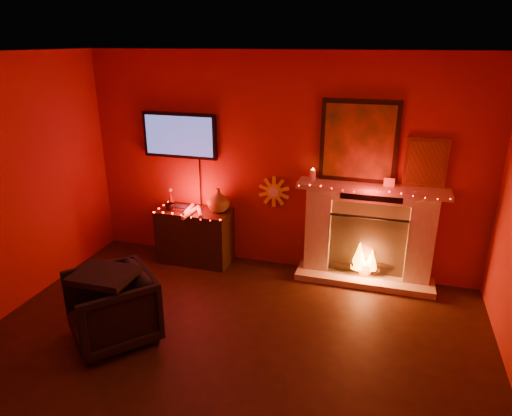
{
  "coord_description": "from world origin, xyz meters",
  "views": [
    {
      "loc": [
        1.3,
        -2.82,
        2.8
      ],
      "look_at": [
        -0.05,
        1.7,
        1.06
      ],
      "focal_mm": 32.0,
      "sensor_mm": 36.0,
      "label": 1
    }
  ],
  "objects_px": {
    "armchair": "(112,308)",
    "console_table": "(196,232)",
    "tv": "(180,136)",
    "sunburst_clock": "(274,192)",
    "fireplace": "(368,225)"
  },
  "relations": [
    {
      "from": "armchair",
      "to": "console_table",
      "type": "bearing_deg",
      "value": 128.99
    },
    {
      "from": "fireplace",
      "to": "sunburst_clock",
      "type": "distance_m",
      "value": 1.23
    },
    {
      "from": "console_table",
      "to": "sunburst_clock",
      "type": "bearing_deg",
      "value": 12.32
    },
    {
      "from": "console_table",
      "to": "armchair",
      "type": "relative_size",
      "value": 1.32
    },
    {
      "from": "fireplace",
      "to": "tv",
      "type": "xyz_separation_m",
      "value": [
        -2.44,
        0.06,
        0.92
      ]
    },
    {
      "from": "fireplace",
      "to": "tv",
      "type": "distance_m",
      "value": 2.61
    },
    {
      "from": "tv",
      "to": "armchair",
      "type": "relative_size",
      "value": 1.59
    },
    {
      "from": "tv",
      "to": "sunburst_clock",
      "type": "height_order",
      "value": "tv"
    },
    {
      "from": "sunburst_clock",
      "to": "console_table",
      "type": "height_order",
      "value": "sunburst_clock"
    },
    {
      "from": "sunburst_clock",
      "to": "armchair",
      "type": "relative_size",
      "value": 0.51
    },
    {
      "from": "fireplace",
      "to": "console_table",
      "type": "height_order",
      "value": "fireplace"
    },
    {
      "from": "armchair",
      "to": "sunburst_clock",
      "type": "bearing_deg",
      "value": 103.93
    },
    {
      "from": "fireplace",
      "to": "tv",
      "type": "relative_size",
      "value": 1.76
    },
    {
      "from": "fireplace",
      "to": "sunburst_clock",
      "type": "height_order",
      "value": "fireplace"
    },
    {
      "from": "sunburst_clock",
      "to": "console_table",
      "type": "distance_m",
      "value": 1.18
    }
  ]
}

